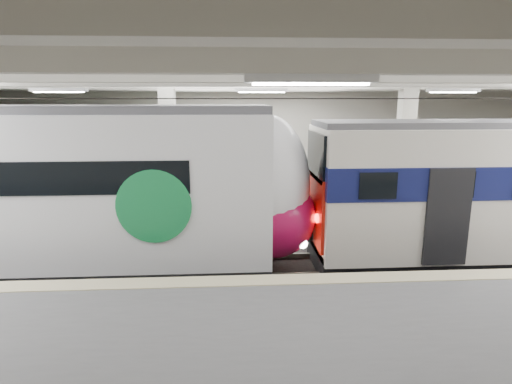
{
  "coord_description": "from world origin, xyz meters",
  "views": [
    {
      "loc": [
        -0.98,
        -11.29,
        4.73
      ],
      "look_at": [
        -0.23,
        1.0,
        2.0
      ],
      "focal_mm": 30.0,
      "sensor_mm": 36.0,
      "label": 1
    }
  ],
  "objects": [
    {
      "name": "modern_emu",
      "position": [
        -5.11,
        -0.0,
        2.23
      ],
      "size": [
        14.1,
        2.91,
        4.53
      ],
      "color": "white",
      "rests_on": "ground"
    },
    {
      "name": "far_train",
      "position": [
        -8.0,
        5.5,
        2.27
      ],
      "size": [
        13.79,
        3.03,
        4.4
      ],
      "rotation": [
        0.0,
        0.0,
        -0.02
      ],
      "color": "white",
      "rests_on": "ground"
    },
    {
      "name": "station_hall",
      "position": [
        0.0,
        -1.74,
        3.24
      ],
      "size": [
        36.0,
        24.0,
        5.75
      ],
      "color": "black",
      "rests_on": "ground"
    }
  ]
}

